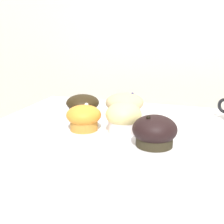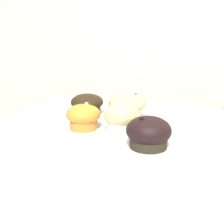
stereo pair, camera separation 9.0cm
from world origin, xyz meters
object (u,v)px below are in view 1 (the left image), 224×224
(muffin_back_left, at_px, (155,132))
(muffin_back_right, at_px, (83,105))
(muffin_front_left, at_px, (84,117))
(muffin_front_center, at_px, (124,117))
(muffin_front_right, at_px, (124,105))

(muffin_back_left, bearing_deg, muffin_back_right, 144.14)
(muffin_back_left, relative_size, muffin_front_left, 1.12)
(muffin_back_left, distance_m, muffin_front_left, 0.22)
(muffin_front_center, bearing_deg, muffin_back_left, -36.95)
(muffin_front_center, xyz_separation_m, muffin_back_right, (-0.18, 0.12, -0.01))
(muffin_back_left, height_order, muffin_front_left, muffin_back_left)
(muffin_front_center, bearing_deg, muffin_front_right, 104.57)
(muffin_back_left, relative_size, muffin_back_right, 1.02)
(muffin_back_right, xyz_separation_m, muffin_front_left, (0.06, -0.14, 0.00))
(muffin_front_left, bearing_deg, muffin_back_left, -15.40)
(muffin_back_right, bearing_deg, muffin_back_left, -35.86)
(muffin_front_center, distance_m, muffin_front_right, 0.14)
(muffin_front_center, relative_size, muffin_front_right, 0.83)
(muffin_back_right, height_order, muffin_front_left, muffin_front_left)
(muffin_back_right, relative_size, muffin_front_left, 1.10)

